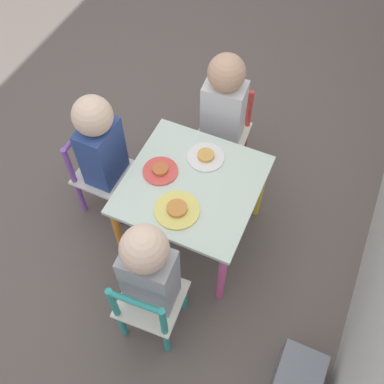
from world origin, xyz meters
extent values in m
plane|color=#5B514C|center=(0.00, 0.00, 0.00)|extent=(6.00, 6.00, 0.00)
cube|color=silver|center=(0.00, 0.00, 0.45)|extent=(0.58, 0.58, 0.02)
cylinder|color=#387AD1|center=(-0.26, -0.26, 0.22)|extent=(0.04, 0.04, 0.44)
cylinder|color=orange|center=(0.26, -0.26, 0.22)|extent=(0.04, 0.04, 0.44)
cylinder|color=yellow|center=(-0.26, 0.26, 0.22)|extent=(0.04, 0.04, 0.44)
cylinder|color=#E5599E|center=(0.26, 0.26, 0.22)|extent=(0.04, 0.04, 0.44)
cube|color=silver|center=(-0.01, -0.48, 0.26)|extent=(0.26, 0.26, 0.02)
cylinder|color=#8E51BC|center=(0.10, -0.38, 0.13)|extent=(0.03, 0.03, 0.25)
cylinder|color=#8E51BC|center=(-0.11, -0.38, 0.13)|extent=(0.03, 0.03, 0.25)
cylinder|color=#8E51BC|center=(0.10, -0.59, 0.13)|extent=(0.03, 0.03, 0.25)
cylinder|color=#8E51BC|center=(-0.11, -0.59, 0.13)|extent=(0.03, 0.03, 0.25)
cylinder|color=#8E51BC|center=(0.10, -0.59, 0.38)|extent=(0.03, 0.03, 0.26)
cylinder|color=#8E51BC|center=(-0.11, -0.59, 0.38)|extent=(0.03, 0.03, 0.26)
cylinder|color=#8E51BC|center=(-0.01, -0.59, 0.50)|extent=(0.21, 0.03, 0.02)
cube|color=silver|center=(-0.48, -0.04, 0.26)|extent=(0.28, 0.28, 0.02)
cylinder|color=#DB3D38|center=(-0.37, -0.13, 0.13)|extent=(0.03, 0.03, 0.25)
cylinder|color=#DB3D38|center=(-0.39, 0.08, 0.13)|extent=(0.03, 0.03, 0.25)
cylinder|color=#DB3D38|center=(-0.58, -0.15, 0.13)|extent=(0.03, 0.03, 0.25)
cylinder|color=#DB3D38|center=(-0.60, 0.06, 0.13)|extent=(0.03, 0.03, 0.25)
cylinder|color=#DB3D38|center=(-0.58, -0.15, 0.38)|extent=(0.03, 0.03, 0.26)
cylinder|color=#DB3D38|center=(-0.60, 0.06, 0.38)|extent=(0.03, 0.03, 0.26)
cylinder|color=#DB3D38|center=(-0.59, -0.05, 0.50)|extent=(0.04, 0.21, 0.02)
cube|color=silver|center=(0.48, 0.03, 0.26)|extent=(0.27, 0.27, 0.02)
cylinder|color=teal|center=(0.37, 0.13, 0.13)|extent=(0.03, 0.03, 0.25)
cylinder|color=teal|center=(0.38, -0.08, 0.13)|extent=(0.03, 0.03, 0.25)
cylinder|color=teal|center=(0.58, 0.14, 0.13)|extent=(0.03, 0.03, 0.25)
cylinder|color=teal|center=(0.60, -0.07, 0.13)|extent=(0.03, 0.03, 0.25)
cylinder|color=teal|center=(0.58, 0.14, 0.38)|extent=(0.03, 0.03, 0.26)
cylinder|color=teal|center=(0.60, -0.07, 0.38)|extent=(0.03, 0.03, 0.26)
cylinder|color=teal|center=(0.59, 0.03, 0.50)|extent=(0.04, 0.21, 0.02)
cylinder|color=#38383D|center=(0.04, -0.36, 0.13)|extent=(0.07, 0.07, 0.27)
cylinder|color=#38383D|center=(-0.06, -0.36, 0.13)|extent=(0.07, 0.07, 0.27)
cube|color=#2D478E|center=(-0.01, -0.46, 0.44)|extent=(0.20, 0.14, 0.34)
sphere|color=beige|center=(-0.01, -0.46, 0.68)|extent=(0.18, 0.18, 0.18)
cylinder|color=#7A6B5B|center=(-0.36, -0.08, 0.13)|extent=(0.07, 0.07, 0.27)
cylinder|color=#7A6B5B|center=(-0.37, 0.02, 0.13)|extent=(0.07, 0.07, 0.27)
cube|color=silver|center=(-0.46, -0.04, 0.45)|extent=(0.15, 0.21, 0.36)
sphere|color=tan|center=(-0.46, -0.04, 0.70)|extent=(0.18, 0.18, 0.18)
cylinder|color=#38383D|center=(0.36, 0.07, 0.13)|extent=(0.07, 0.07, 0.27)
cylinder|color=#38383D|center=(0.37, -0.03, 0.13)|extent=(0.07, 0.07, 0.27)
cube|color=#999EA8|center=(0.46, 0.03, 0.44)|extent=(0.15, 0.21, 0.35)
sphere|color=beige|center=(0.46, 0.03, 0.69)|extent=(0.18, 0.18, 0.18)
cylinder|color=#E54C47|center=(0.00, -0.15, 0.47)|extent=(0.16, 0.16, 0.01)
cylinder|color=#CC6633|center=(0.00, -0.15, 0.48)|extent=(0.07, 0.07, 0.02)
cylinder|color=white|center=(-0.15, 0.00, 0.47)|extent=(0.17, 0.17, 0.01)
cylinder|color=gold|center=(-0.15, 0.00, 0.48)|extent=(0.08, 0.08, 0.02)
cylinder|color=#EADB66|center=(0.15, 0.00, 0.47)|extent=(0.19, 0.19, 0.01)
cylinder|color=#D6843D|center=(0.15, 0.00, 0.48)|extent=(0.09, 0.09, 0.02)
cube|color=slate|center=(0.51, 0.70, 0.08)|extent=(0.28, 0.19, 0.15)
camera|label=1|loc=(1.03, 0.46, 2.08)|focal=42.00mm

